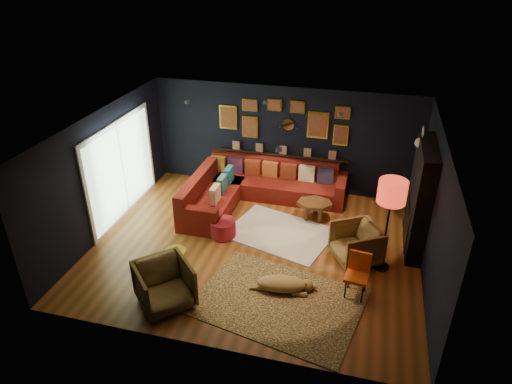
% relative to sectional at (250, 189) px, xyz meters
% --- Properties ---
extents(floor, '(6.50, 6.50, 0.00)m').
position_rel_sectional_xyz_m(floor, '(0.61, -1.81, -0.32)').
color(floor, brown).
rests_on(floor, ground).
extents(room_walls, '(6.50, 6.50, 6.50)m').
position_rel_sectional_xyz_m(room_walls, '(0.61, -1.81, 1.27)').
color(room_walls, black).
rests_on(room_walls, ground).
extents(sectional, '(3.41, 2.69, 0.86)m').
position_rel_sectional_xyz_m(sectional, '(0.00, 0.00, 0.00)').
color(sectional, maroon).
rests_on(sectional, ground).
extents(ledge, '(3.20, 0.12, 0.04)m').
position_rel_sectional_xyz_m(ledge, '(0.61, 0.87, 0.60)').
color(ledge, black).
rests_on(ledge, room_walls).
extents(gallery_wall, '(3.15, 0.04, 1.02)m').
position_rel_sectional_xyz_m(gallery_wall, '(0.60, 0.91, 1.48)').
color(gallery_wall, gold).
rests_on(gallery_wall, room_walls).
extents(sunburst_mirror, '(0.47, 0.16, 0.47)m').
position_rel_sectional_xyz_m(sunburst_mirror, '(0.71, 0.91, 1.38)').
color(sunburst_mirror, silver).
rests_on(sunburst_mirror, room_walls).
extents(fireplace, '(0.31, 1.60, 2.20)m').
position_rel_sectional_xyz_m(fireplace, '(3.71, -0.91, 0.70)').
color(fireplace, black).
rests_on(fireplace, ground).
extents(deer_head, '(0.50, 0.28, 0.45)m').
position_rel_sectional_xyz_m(deer_head, '(3.75, -0.41, 1.73)').
color(deer_head, white).
rests_on(deer_head, fireplace).
extents(sliding_door, '(0.06, 2.80, 2.20)m').
position_rel_sectional_xyz_m(sliding_door, '(-2.60, -1.21, 0.78)').
color(sliding_door, white).
rests_on(sliding_door, ground).
extents(ceiling_spots, '(3.30, 2.50, 0.06)m').
position_rel_sectional_xyz_m(ceiling_spots, '(0.61, -1.01, 2.24)').
color(ceiling_spots, black).
rests_on(ceiling_spots, room_walls).
extents(shag_rug, '(2.46, 2.07, 0.03)m').
position_rel_sectional_xyz_m(shag_rug, '(1.00, -1.20, -0.31)').
color(shag_rug, beige).
rests_on(shag_rug, ground).
extents(leopard_rug, '(3.11, 2.50, 0.02)m').
position_rel_sectional_xyz_m(leopard_rug, '(1.41, -3.31, -0.31)').
color(leopard_rug, tan).
rests_on(leopard_rug, ground).
extents(coffee_table, '(0.86, 0.67, 0.41)m').
position_rel_sectional_xyz_m(coffee_table, '(1.61, -0.42, 0.03)').
color(coffee_table, '#573417').
rests_on(coffee_table, shag_rug).
extents(pouf, '(0.54, 0.54, 0.35)m').
position_rel_sectional_xyz_m(pouf, '(-0.15, -1.61, -0.12)').
color(pouf, maroon).
rests_on(pouf, shag_rug).
extents(armchair_left, '(1.19, 1.19, 0.89)m').
position_rel_sectional_xyz_m(armchair_left, '(-0.45, -3.83, 0.12)').
color(armchair_left, '#B28B42').
rests_on(armchair_left, ground).
extents(armchair_right, '(1.07, 1.09, 0.84)m').
position_rel_sectional_xyz_m(armchair_right, '(2.61, -1.75, 0.10)').
color(armchair_right, '#B28B42').
rests_on(armchair_right, ground).
extents(gold_stool, '(0.40, 0.40, 0.50)m').
position_rel_sectional_xyz_m(gold_stool, '(-0.61, -2.98, -0.07)').
color(gold_stool, gold).
rests_on(gold_stool, ground).
extents(orange_chair, '(0.44, 0.44, 0.83)m').
position_rel_sectional_xyz_m(orange_chair, '(2.69, -2.73, 0.16)').
color(orange_chair, black).
rests_on(orange_chair, ground).
extents(floor_lamp, '(0.51, 0.51, 1.87)m').
position_rel_sectional_xyz_m(floor_lamp, '(3.11, -1.86, 1.26)').
color(floor_lamp, black).
rests_on(floor_lamp, ground).
extents(dog, '(1.29, 0.78, 0.38)m').
position_rel_sectional_xyz_m(dog, '(1.41, -3.00, -0.12)').
color(dog, '#A37845').
rests_on(dog, leopard_rug).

